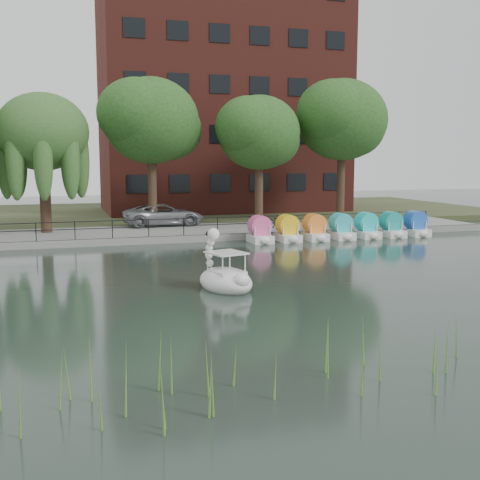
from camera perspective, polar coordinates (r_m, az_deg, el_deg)
name	(u,v)px	position (r m, az deg, el deg)	size (l,w,h in m)	color
ground_plane	(259,290)	(21.94, 1.86, -4.76)	(120.00, 120.00, 0.00)	#2F3E37
promenade	(175,233)	(37.19, -6.23, 0.67)	(40.00, 6.00, 0.40)	gray
kerb	(185,239)	(34.32, -5.28, 0.09)	(40.00, 0.25, 0.40)	gray
land_strip	(142,214)	(50.93, -9.26, 2.49)	(60.00, 22.00, 0.36)	#47512D
railing	(184,222)	(34.41, -5.37, 1.69)	(32.00, 0.05, 1.00)	black
apartment_building	(222,104)	(52.33, -1.67, 12.79)	(20.00, 10.07, 18.00)	#4C1E16
willow_mid	(42,132)	(37.27, -18.23, 9.66)	(5.32, 5.32, 8.15)	#473323
broadleaf_center	(151,121)	(38.78, -8.44, 11.07)	(6.00, 6.00, 9.25)	#473323
broadleaf_right	(259,133)	(39.96, 1.82, 10.08)	(5.40, 5.40, 8.32)	#473323
broadleaf_far	(342,120)	(43.46, 9.67, 11.12)	(6.30, 6.30, 9.71)	#473323
minivan	(164,213)	(39.42, -7.24, 2.55)	(5.93, 2.73, 1.65)	gray
bicycle	(280,220)	(37.70, 3.77, 1.86)	(1.72, 0.60, 1.00)	gray
swan_boat	(225,276)	(22.00, -1.45, -3.46)	(2.25, 2.91, 2.18)	white
pedal_boat_row	(341,229)	(36.18, 9.55, 1.06)	(11.35, 1.70, 1.40)	white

